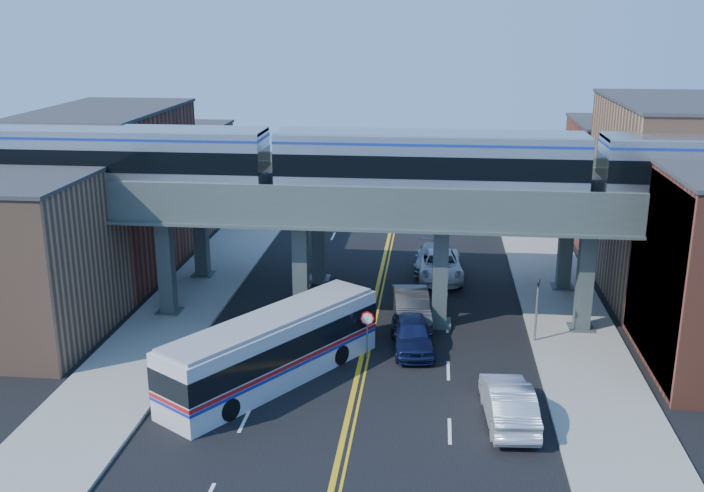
{
  "coord_description": "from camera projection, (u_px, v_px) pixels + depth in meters",
  "views": [
    {
      "loc": [
        3.54,
        -34.3,
        17.24
      ],
      "look_at": [
        -0.86,
        6.48,
        5.06
      ],
      "focal_mm": 40.0,
      "sensor_mm": 36.0,
      "label": 1
    }
  ],
  "objects": [
    {
      "name": "elevated_viaduct_far",
      "position": [
        379.0,
        188.0,
        50.42
      ],
      "size": [
        52.0,
        3.6,
        7.4
      ],
      "color": "#45514F",
      "rests_on": "ground"
    },
    {
      "name": "building_west_b",
      "position": [
        111.0,
        193.0,
        53.55
      ],
      "size": [
        8.0,
        14.0,
        11.0
      ],
      "primitive_type": "cube",
      "color": "brown",
      "rests_on": "ground"
    },
    {
      "name": "car_lane_c",
      "position": [
        440.0,
        265.0,
        53.07
      ],
      "size": [
        3.21,
        6.42,
        1.75
      ],
      "primitive_type": "imported",
      "rotation": [
        0.0,
        0.0,
        0.05
      ],
      "color": "white",
      "rests_on": "ground"
    },
    {
      "name": "building_west_a",
      "position": [
        24.0,
        259.0,
        42.4
      ],
      "size": [
        8.0,
        10.0,
        9.0
      ],
      "primitive_type": "cube",
      "color": "#8B6348",
      "rests_on": "ground"
    },
    {
      "name": "transit_train",
      "position": [
        429.0,
        163.0,
        42.57
      ],
      "size": [
        51.71,
        3.25,
        3.79
      ],
      "color": "black",
      "rests_on": "elevated_viaduct_near"
    },
    {
      "name": "building_west_c",
      "position": [
        174.0,
        176.0,
        66.37
      ],
      "size": [
        8.0,
        10.0,
        8.0
      ],
      "primitive_type": "cube",
      "color": "#8B6348",
      "rests_on": "ground"
    },
    {
      "name": "building_east_c",
      "position": [
        624.0,
        180.0,
        62.42
      ],
      "size": [
        8.0,
        10.0,
        9.0
      ],
      "primitive_type": "cube",
      "color": "brown",
      "rests_on": "ground"
    },
    {
      "name": "traffic_signal",
      "position": [
        537.0,
        303.0,
        42.08
      ],
      "size": [
        0.15,
        0.18,
        4.1
      ],
      "color": "slate",
      "rests_on": "ground"
    },
    {
      "name": "sidewalk_west",
      "position": [
        188.0,
        301.0,
        48.65
      ],
      "size": [
        5.0,
        70.0,
        0.16
      ],
      "primitive_type": "cube",
      "color": "gray",
      "rests_on": "ground"
    },
    {
      "name": "car_lane_d",
      "position": [
        432.0,
        258.0,
        54.89
      ],
      "size": [
        2.54,
        5.64,
        1.61
      ],
      "primitive_type": "imported",
      "rotation": [
        0.0,
        0.0,
        -0.05
      ],
      "color": "#A0A0A4",
      "rests_on": "ground"
    },
    {
      "name": "car_lane_b",
      "position": [
        411.0,
        307.0,
        45.41
      ],
      "size": [
        2.61,
        5.83,
        1.86
      ],
      "primitive_type": "imported",
      "rotation": [
        0.0,
        0.0,
        0.12
      ],
      "color": "#27282A",
      "rests_on": "ground"
    },
    {
      "name": "transit_bus",
      "position": [
        273.0,
        349.0,
        37.87
      ],
      "size": [
        9.26,
        11.95,
        3.23
      ],
      "rotation": [
        0.0,
        0.0,
        0.98
      ],
      "color": "silver",
      "rests_on": "ground"
    },
    {
      "name": "ground",
      "position": [
        355.0,
        384.0,
        37.96
      ],
      "size": [
        120.0,
        120.0,
        0.0
      ],
      "primitive_type": "plane",
      "color": "black",
      "rests_on": "ground"
    },
    {
      "name": "sidewalk_east",
      "position": [
        566.0,
        316.0,
        46.29
      ],
      "size": [
        5.0,
        70.0,
        0.16
      ],
      "primitive_type": "cube",
      "color": "gray",
      "rests_on": "ground"
    },
    {
      "name": "stop_sign",
      "position": [
        367.0,
        327.0,
        40.29
      ],
      "size": [
        0.76,
        0.09,
        2.63
      ],
      "color": "slate",
      "rests_on": "ground"
    },
    {
      "name": "elevated_viaduct_near",
      "position": [
        370.0,
        215.0,
        43.74
      ],
      "size": [
        52.0,
        3.6,
        7.4
      ],
      "color": "#45514F",
      "rests_on": "ground"
    },
    {
      "name": "car_parked_curb",
      "position": [
        509.0,
        403.0,
        34.24
      ],
      "size": [
        2.36,
        5.73,
        1.85
      ],
      "primitive_type": "imported",
      "rotation": [
        0.0,
        0.0,
        3.21
      ],
      "color": "silver",
      "rests_on": "ground"
    },
    {
      "name": "car_lane_a",
      "position": [
        412.0,
        334.0,
        41.7
      ],
      "size": [
        2.72,
        5.4,
        1.76
      ],
      "primitive_type": "imported",
      "rotation": [
        0.0,
        0.0,
        0.13
      ],
      "color": "#10183D",
      "rests_on": "ground"
    },
    {
      "name": "mural_panel",
      "position": [
        655.0,
        276.0,
        38.92
      ],
      "size": [
        0.1,
        9.5,
        9.5
      ],
      "primitive_type": "cube",
      "color": "teal",
      "rests_on": "ground"
    },
    {
      "name": "building_east_b",
      "position": [
        672.0,
        199.0,
        49.6
      ],
      "size": [
        8.0,
        14.0,
        12.0
      ],
      "primitive_type": "cube",
      "color": "#8B6348",
      "rests_on": "ground"
    }
  ]
}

